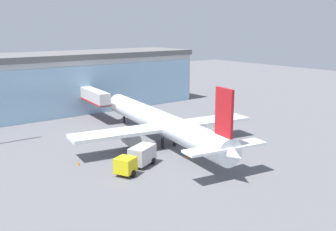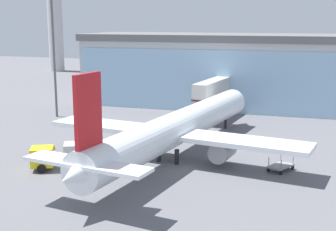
# 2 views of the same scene
# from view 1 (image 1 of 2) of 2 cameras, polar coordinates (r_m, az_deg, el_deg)

# --- Properties ---
(ground) EXTENTS (240.00, 240.00, 0.00)m
(ground) POSITION_cam_1_polar(r_m,az_deg,el_deg) (60.22, 1.74, -4.75)
(ground) COLOR slate
(terminal_building) EXTENTS (56.45, 17.42, 12.58)m
(terminal_building) POSITION_cam_1_polar(r_m,az_deg,el_deg) (91.18, -13.27, 4.96)
(terminal_building) COLOR #B2B2B2
(terminal_building) RESTS_ON ground
(jet_bridge) EXTENTS (3.59, 13.37, 6.02)m
(jet_bridge) POSITION_cam_1_polar(r_m,az_deg,el_deg) (79.62, -10.86, 2.78)
(jet_bridge) COLOR beige
(jet_bridge) RESTS_ON ground
(airplane) EXTENTS (29.95, 39.85, 11.06)m
(airplane) POSITION_cam_1_polar(r_m,az_deg,el_deg) (61.51, -0.85, -1.14)
(airplane) COLOR white
(airplane) RESTS_ON ground
(catering_truck) EXTENTS (7.50, 5.31, 2.65)m
(catering_truck) POSITION_cam_1_polar(r_m,az_deg,el_deg) (51.46, -4.51, -6.14)
(catering_truck) COLOR yellow
(catering_truck) RESTS_ON ground
(baggage_cart) EXTENTS (2.69, 3.22, 1.50)m
(baggage_cart) POSITION_cam_1_polar(r_m,az_deg,el_deg) (68.64, 7.43, -2.22)
(baggage_cart) COLOR gray
(baggage_cart) RESTS_ON ground
(safety_cone_nose) EXTENTS (0.36, 0.36, 0.55)m
(safety_cone_nose) POSITION_cam_1_polar(r_m,az_deg,el_deg) (55.79, 2.81, -5.89)
(safety_cone_nose) COLOR orange
(safety_cone_nose) RESTS_ON ground
(safety_cone_wingtip) EXTENTS (0.36, 0.36, 0.55)m
(safety_cone_wingtip) POSITION_cam_1_polar(r_m,az_deg,el_deg) (54.21, -12.85, -6.77)
(safety_cone_wingtip) COLOR orange
(safety_cone_wingtip) RESTS_ON ground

